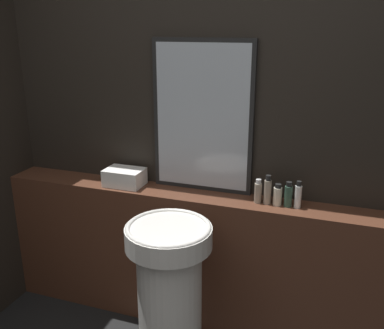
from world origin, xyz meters
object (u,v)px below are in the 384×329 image
Objects in this scene: pedestal_sink at (170,296)px; lotion_bottle at (278,195)px; towel_stack at (125,177)px; body_wash_bottle at (288,195)px; shampoo_bottle at (258,192)px; hand_soap_bottle at (298,196)px; mirror at (202,117)px; conditioner_bottle at (268,191)px.

pedestal_sink is 0.80m from lotion_bottle.
body_wash_bottle is (1.01, 0.00, 0.01)m from towel_stack.
hand_soap_bottle reaches higher than shampoo_bottle.
lotion_bottle is at bearing -11.57° from mirror.
mirror is at bearing 168.43° from lotion_bottle.
towel_stack is at bearing 180.00° from body_wash_bottle.
towel_stack is 1.70× the size of shampoo_bottle.
pedestal_sink is 0.74m from shampoo_bottle.
hand_soap_bottle is at bearing -0.00° from body_wash_bottle.
shampoo_bottle is (0.36, -0.10, -0.38)m from mirror.
mirror reaches higher than conditioner_bottle.
towel_stack is at bearing 180.00° from conditioner_bottle.
mirror is 6.18× the size of body_wash_bottle.
conditioner_bottle is 0.06m from lotion_bottle.
shampoo_bottle is at bearing -14.93° from mirror.
lotion_bottle is at bearing 0.00° from towel_stack.
shampoo_bottle is at bearing 180.00° from body_wash_bottle.
mirror is at bearing 11.47° from towel_stack.
lotion_bottle is at bearing 180.00° from hand_soap_bottle.
body_wash_bottle is (0.52, 0.46, 0.46)m from pedestal_sink.
body_wash_bottle is at bearing 0.00° from conditioner_bottle.
pedestal_sink is at bearing -131.31° from conditioner_bottle.
body_wash_bottle reaches higher than towel_stack.
lotion_bottle is (0.46, 0.46, 0.45)m from pedestal_sink.
towel_stack is (-0.49, 0.46, 0.45)m from pedestal_sink.
hand_soap_bottle is at bearing -0.00° from conditioner_bottle.
hand_soap_bottle is (0.17, -0.00, -0.01)m from conditioner_bottle.
lotion_bottle is (0.06, 0.00, -0.02)m from conditioner_bottle.
body_wash_bottle is (0.17, 0.00, 0.00)m from shampoo_bottle.
conditioner_bottle is 1.09× the size of hand_soap_bottle.
hand_soap_bottle is (0.11, -0.00, 0.01)m from lotion_bottle.
mirror is at bearing 169.67° from body_wash_bottle.
body_wash_bottle is at bearing 0.00° from lotion_bottle.
towel_stack is 0.89m from conditioner_bottle.
shampoo_bottle is (0.84, 0.00, 0.01)m from towel_stack.
body_wash_bottle reaches higher than pedestal_sink.
conditioner_bottle is (0.05, 0.00, 0.01)m from shampoo_bottle.
towel_stack is at bearing 180.00° from hand_soap_bottle.
mirror is at bearing 170.58° from hand_soap_bottle.
shampoo_bottle is 0.97× the size of body_wash_bottle.
shampoo_bottle is at bearing 180.00° from conditioner_bottle.
body_wash_bottle is 0.05m from hand_soap_bottle.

